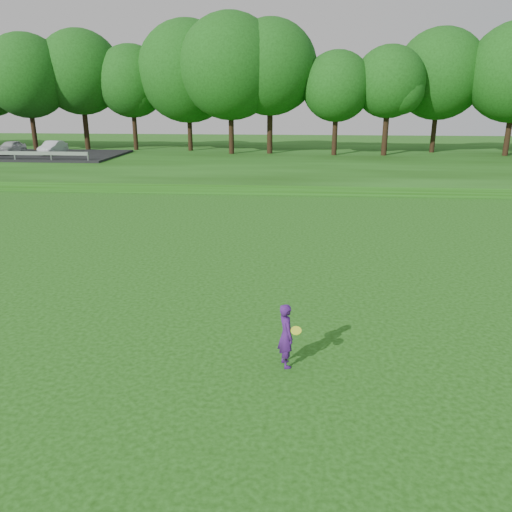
{
  "coord_description": "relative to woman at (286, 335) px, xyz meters",
  "views": [
    {
      "loc": [
        4.18,
        -11.49,
        5.82
      ],
      "look_at": [
        3.04,
        2.57,
        1.3
      ],
      "focal_mm": 35.0,
      "sensor_mm": 36.0,
      "label": 1
    }
  ],
  "objects": [
    {
      "name": "ground",
      "position": [
        -4.04,
        1.43,
        -0.75
      ],
      "size": [
        140.0,
        140.0,
        0.0
      ],
      "primitive_type": "plane",
      "color": "#19420C",
      "rests_on": "ground"
    },
    {
      "name": "berm",
      "position": [
        -4.04,
        35.43,
        -0.45
      ],
      "size": [
        130.0,
        30.0,
        0.6
      ],
      "primitive_type": "cube",
      "color": "#19420C",
      "rests_on": "ground"
    },
    {
      "name": "walking_path",
      "position": [
        -4.04,
        21.43,
        -0.73
      ],
      "size": [
        130.0,
        1.6,
        0.04
      ],
      "primitive_type": "cube",
      "color": "gray",
      "rests_on": "ground"
    },
    {
      "name": "treeline",
      "position": [
        -4.04,
        39.43,
        7.35
      ],
      "size": [
        104.0,
        7.0,
        15.0
      ],
      "primitive_type": null,
      "color": "#14420F",
      "rests_on": "berm"
    },
    {
      "name": "woman",
      "position": [
        0.0,
        0.0,
        0.0
      ],
      "size": [
        0.6,
        0.63,
        1.49
      ],
      "color": "#431769",
      "rests_on": "ground"
    }
  ]
}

